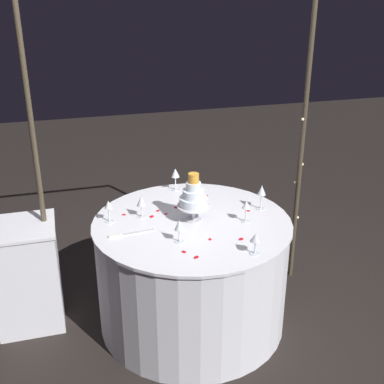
# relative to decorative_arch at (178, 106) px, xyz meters

# --- Properties ---
(ground_plane) EXTENTS (12.00, 12.00, 0.00)m
(ground_plane) POSITION_rel_decorative_arch_xyz_m (-0.00, -0.34, -1.49)
(ground_plane) COLOR black
(decorative_arch) EXTENTS (1.96, 0.06, 2.33)m
(decorative_arch) POSITION_rel_decorative_arch_xyz_m (0.00, 0.00, 0.00)
(decorative_arch) COLOR #473D2D
(decorative_arch) RESTS_ON ground
(main_table) EXTENTS (1.33, 1.33, 0.79)m
(main_table) POSITION_rel_decorative_arch_xyz_m (-0.00, -0.34, -1.09)
(main_table) COLOR white
(main_table) RESTS_ON ground
(side_table) EXTENTS (0.45, 0.45, 0.76)m
(side_table) POSITION_rel_decorative_arch_xyz_m (-1.11, -0.04, -1.11)
(side_table) COLOR white
(side_table) RESTS_ON ground
(tiered_cake) EXTENTS (0.22, 0.22, 0.33)m
(tiered_cake) POSITION_rel_decorative_arch_xyz_m (0.01, -0.33, -0.53)
(tiered_cake) COLOR silver
(tiered_cake) RESTS_ON main_table
(wine_glass_0) EXTENTS (0.07, 0.07, 0.14)m
(wine_glass_0) POSITION_rel_decorative_arch_xyz_m (0.24, -0.85, -0.59)
(wine_glass_0) COLOR silver
(wine_glass_0) RESTS_ON main_table
(wine_glass_1) EXTENTS (0.06, 0.06, 0.15)m
(wine_glass_1) POSITION_rel_decorative_arch_xyz_m (-0.31, -0.19, -0.58)
(wine_glass_1) COLOR silver
(wine_glass_1) RESTS_ON main_table
(wine_glass_2) EXTENTS (0.06, 0.06, 0.18)m
(wine_glass_2) POSITION_rel_decorative_arch_xyz_m (0.51, -0.29, -0.56)
(wine_glass_2) COLOR silver
(wine_glass_2) RESTS_ON main_table
(wine_glass_3) EXTENTS (0.06, 0.06, 0.18)m
(wine_glass_3) POSITION_rel_decorative_arch_xyz_m (0.02, 0.20, -0.56)
(wine_glass_3) COLOR silver
(wine_glass_3) RESTS_ON main_table
(wine_glass_4) EXTENTS (0.06, 0.06, 0.15)m
(wine_glass_4) POSITION_rel_decorative_arch_xyz_m (0.34, -0.44, -0.58)
(wine_glass_4) COLOR silver
(wine_glass_4) RESTS_ON main_table
(wine_glass_5) EXTENTS (0.06, 0.06, 0.15)m
(wine_glass_5) POSITION_rel_decorative_arch_xyz_m (-0.53, -0.20, -0.58)
(wine_glass_5) COLOR silver
(wine_glass_5) RESTS_ON main_table
(wine_glass_6) EXTENTS (0.06, 0.06, 0.15)m
(wine_glass_6) POSITION_rel_decorative_arch_xyz_m (-0.15, -0.59, -0.59)
(wine_glass_6) COLOR silver
(wine_glass_6) RESTS_ON main_table
(cake_knife) EXTENTS (0.30, 0.05, 0.01)m
(cake_knife) POSITION_rel_decorative_arch_xyz_m (-0.44, -0.41, -0.69)
(cake_knife) COLOR silver
(cake_knife) RESTS_ON main_table
(rose_petal_0) EXTENTS (0.05, 0.05, 0.00)m
(rose_petal_0) POSITION_rel_decorative_arch_xyz_m (-0.25, -0.20, -0.69)
(rose_petal_0) COLOR red
(rose_petal_0) RESTS_ON main_table
(rose_petal_1) EXTENTS (0.04, 0.04, 0.00)m
(rose_petal_1) POSITION_rel_decorative_arch_xyz_m (-0.10, -0.80, -0.69)
(rose_petal_1) COLOR red
(rose_petal_1) RESTS_ON main_table
(rose_petal_2) EXTENTS (0.04, 0.04, 0.00)m
(rose_petal_2) POSITION_rel_decorative_arch_xyz_m (0.03, -0.19, -0.69)
(rose_petal_2) COLOR red
(rose_petal_2) RESTS_ON main_table
(rose_petal_3) EXTENTS (0.04, 0.04, 0.00)m
(rose_petal_3) POSITION_rel_decorative_arch_xyz_m (-0.16, -0.72, -0.69)
(rose_petal_3) COLOR red
(rose_petal_3) RESTS_ON main_table
(rose_petal_4) EXTENTS (0.03, 0.04, 0.00)m
(rose_petal_4) POSITION_rel_decorative_arch_xyz_m (-0.05, -0.11, -0.69)
(rose_petal_4) COLOR red
(rose_petal_4) RESTS_ON main_table
(rose_petal_5) EXTENTS (0.04, 0.03, 0.00)m
(rose_petal_5) POSITION_rel_decorative_arch_xyz_m (0.12, 0.13, -0.69)
(rose_petal_5) COLOR red
(rose_petal_5) RESTS_ON main_table
(rose_petal_6) EXTENTS (0.03, 0.02, 0.00)m
(rose_petal_6) POSITION_rel_decorative_arch_xyz_m (-0.14, -0.19, -0.69)
(rose_petal_6) COLOR red
(rose_petal_6) RESTS_ON main_table
(rose_petal_7) EXTENTS (0.03, 0.03, 0.00)m
(rose_petal_7) POSITION_rel_decorative_arch_xyz_m (0.04, -0.61, -0.69)
(rose_petal_7) COLOR red
(rose_petal_7) RESTS_ON main_table
(rose_petal_8) EXTENTS (0.04, 0.04, 0.00)m
(rose_petal_8) POSITION_rel_decorative_arch_xyz_m (-0.19, -0.13, -0.69)
(rose_petal_8) COLOR red
(rose_petal_8) RESTS_ON main_table
(rose_petal_9) EXTENTS (0.04, 0.03, 0.00)m
(rose_petal_9) POSITION_rel_decorative_arch_xyz_m (-0.42, -0.12, -0.69)
(rose_petal_9) COLOR red
(rose_petal_9) RESTS_ON main_table
(rose_petal_10) EXTENTS (0.03, 0.02, 0.00)m
(rose_petal_10) POSITION_rel_decorative_arch_xyz_m (0.42, -0.30, -0.69)
(rose_petal_10) COLOR red
(rose_petal_10) RESTS_ON main_table
(rose_petal_11) EXTENTS (0.05, 0.04, 0.00)m
(rose_petal_11) POSITION_rel_decorative_arch_xyz_m (0.22, -0.66, -0.69)
(rose_petal_11) COLOR red
(rose_petal_11) RESTS_ON main_table
(rose_petal_12) EXTENTS (0.05, 0.04, 0.00)m
(rose_petal_12) POSITION_rel_decorative_arch_xyz_m (0.21, 0.03, -0.69)
(rose_petal_12) COLOR red
(rose_petal_12) RESTS_ON main_table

